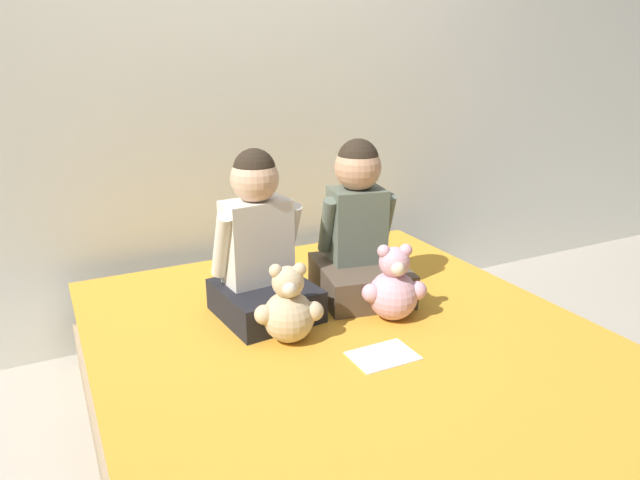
# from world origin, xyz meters

# --- Properties ---
(ground_plane) EXTENTS (14.00, 14.00, 0.00)m
(ground_plane) POSITION_xyz_m (0.00, 0.00, 0.00)
(ground_plane) COLOR #B2A899
(wall_behind_bed) EXTENTS (8.00, 0.06, 2.50)m
(wall_behind_bed) POSITION_xyz_m (0.00, 1.17, 1.25)
(wall_behind_bed) COLOR silver
(wall_behind_bed) RESTS_ON ground_plane
(bed) EXTENTS (1.70, 2.05, 0.41)m
(bed) POSITION_xyz_m (0.00, 0.00, 0.20)
(bed) COLOR #997F60
(bed) RESTS_ON ground_plane
(child_on_left) EXTENTS (0.36, 0.38, 0.62)m
(child_on_left) POSITION_xyz_m (-0.20, 0.38, 0.66)
(child_on_left) COLOR black
(child_on_left) RESTS_ON bed
(child_on_right) EXTENTS (0.40, 0.44, 0.62)m
(child_on_right) POSITION_xyz_m (0.21, 0.38, 0.65)
(child_on_right) COLOR brown
(child_on_right) RESTS_ON bed
(teddy_bear_held_by_left_child) EXTENTS (0.23, 0.18, 0.28)m
(teddy_bear_held_by_left_child) POSITION_xyz_m (-0.20, 0.13, 0.52)
(teddy_bear_held_by_left_child) COLOR #D1B78E
(teddy_bear_held_by_left_child) RESTS_ON bed
(teddy_bear_held_by_right_child) EXTENTS (0.23, 0.18, 0.29)m
(teddy_bear_held_by_right_child) POSITION_xyz_m (0.21, 0.12, 0.53)
(teddy_bear_held_by_right_child) COLOR #DBA3B2
(teddy_bear_held_by_right_child) RESTS_ON bed
(sign_card) EXTENTS (0.21, 0.15, 0.00)m
(sign_card) POSITION_xyz_m (0.03, -0.10, 0.41)
(sign_card) COLOR white
(sign_card) RESTS_ON bed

